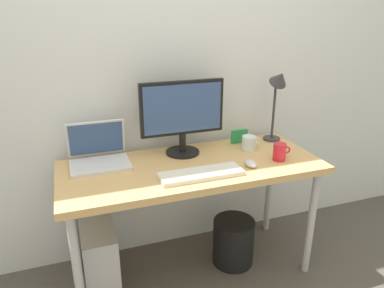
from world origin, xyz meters
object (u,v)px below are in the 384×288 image
(coffee_mug, at_px, (280,152))
(wastebasket, at_px, (233,241))
(mouse, at_px, (251,164))
(glass_cup, at_px, (249,143))
(laptop, at_px, (99,154))
(photo_frame, at_px, (239,136))
(monitor, at_px, (183,113))
(desk, at_px, (192,175))
(desk_lamp, at_px, (278,90))
(computer_tower, at_px, (100,259))
(keyboard, at_px, (201,174))

(coffee_mug, relative_size, wastebasket, 0.36)
(mouse, xyz_separation_m, glass_cup, (0.11, 0.23, 0.03))
(laptop, bearing_deg, photo_frame, 1.72)
(monitor, height_order, wastebasket, monitor)
(desk, relative_size, wastebasket, 4.85)
(coffee_mug, relative_size, photo_frame, 0.98)
(monitor, height_order, coffee_mug, monitor)
(monitor, height_order, photo_frame, monitor)
(laptop, bearing_deg, coffee_mug, -16.76)
(desk, xyz_separation_m, desk_lamp, (0.63, 0.17, 0.41))
(monitor, bearing_deg, photo_frame, 6.01)
(computer_tower, bearing_deg, desk, -1.17)
(glass_cup, bearing_deg, computer_tower, -175.06)
(desk_lamp, height_order, wastebasket, desk_lamp)
(monitor, height_order, glass_cup, monitor)
(laptop, xyz_separation_m, desk_lamp, (1.12, -0.01, 0.28))
(mouse, distance_m, coffee_mug, 0.20)
(computer_tower, bearing_deg, monitor, 15.97)
(glass_cup, height_order, photo_frame, photo_frame)
(mouse, height_order, wastebasket, mouse)
(monitor, bearing_deg, glass_cup, -10.55)
(photo_frame, xyz_separation_m, computer_tower, (-0.94, -0.20, -0.56))
(desk, bearing_deg, monitor, 89.50)
(keyboard, relative_size, coffee_mug, 4.06)
(desk_lamp, relative_size, coffee_mug, 4.42)
(monitor, relative_size, laptop, 1.55)
(glass_cup, bearing_deg, photo_frame, 94.64)
(monitor, bearing_deg, keyboard, -91.36)
(desk, bearing_deg, photo_frame, 28.00)
(laptop, relative_size, glass_cup, 2.64)
(coffee_mug, distance_m, wastebasket, 0.67)
(desk, height_order, photo_frame, photo_frame)
(desk, bearing_deg, glass_cup, 13.03)
(glass_cup, relative_size, wastebasket, 0.40)
(desk, distance_m, laptop, 0.54)
(desk, xyz_separation_m, coffee_mug, (0.49, -0.11, 0.12))
(photo_frame, bearing_deg, mouse, -106.19)
(desk_lamp, distance_m, glass_cup, 0.38)
(desk, distance_m, glass_cup, 0.43)
(glass_cup, distance_m, photo_frame, 0.12)
(wastebasket, bearing_deg, monitor, 146.51)
(desk, relative_size, photo_frame, 13.24)
(monitor, xyz_separation_m, keyboard, (-0.01, -0.33, -0.24))
(coffee_mug, xyz_separation_m, photo_frame, (-0.10, 0.32, -0.00))
(desk, relative_size, glass_cup, 12.04)
(monitor, xyz_separation_m, desk_lamp, (0.63, 0.00, 0.09))
(monitor, height_order, mouse, monitor)
(desk_lamp, distance_m, coffee_mug, 0.43)
(mouse, distance_m, computer_tower, 1.01)
(coffee_mug, distance_m, photo_frame, 0.34)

